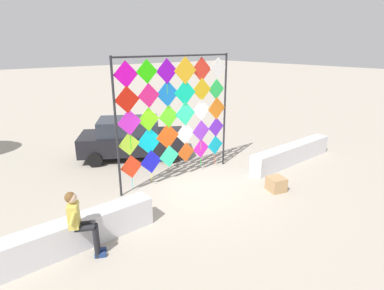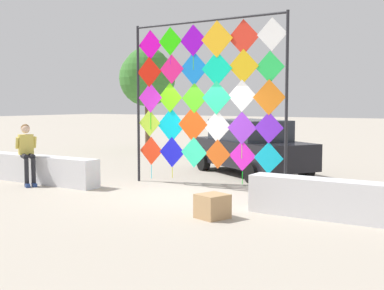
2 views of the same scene
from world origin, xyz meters
name	(u,v)px [view 1 (image 1 of 2)]	position (x,y,z in m)	size (l,w,h in m)	color
ground	(198,189)	(0.00, 0.00, 0.00)	(120.00, 120.00, 0.00)	#ADA393
plaza_ledge_left	(61,239)	(-4.39, -0.51, 0.36)	(4.42, 0.52, 0.73)	silver
plaza_ledge_right	(292,154)	(4.39, -0.51, 0.36)	(4.42, 0.52, 0.73)	silver
kite_display_rack	(177,111)	(0.03, 1.11, 2.37)	(4.35, 0.18, 4.15)	#232328
seated_vendor	(80,219)	(-4.06, -0.95, 0.93)	(0.76, 0.65, 1.57)	black
parked_car	(132,138)	(-0.11, 3.99, 0.82)	(4.47, 3.69, 1.61)	black
cardboard_box_large	(276,184)	(1.88, -1.63, 0.22)	(0.49, 0.52, 0.45)	tan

